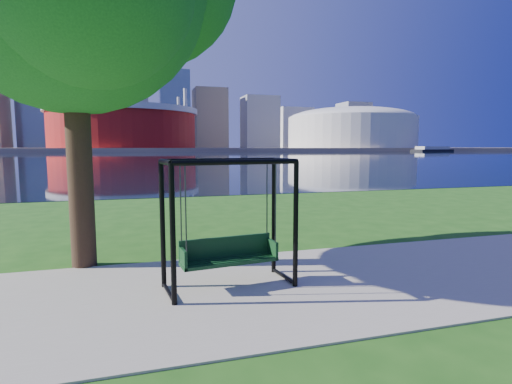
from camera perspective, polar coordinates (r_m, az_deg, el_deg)
name	(u,v)px	position (r m, az deg, el deg)	size (l,w,h in m)	color
ground	(259,279)	(7.17, 0.49, -12.29)	(900.00, 900.00, 0.00)	#1E5114
path	(268,288)	(6.71, 1.76, -13.48)	(120.00, 4.00, 0.03)	#9E937F
river	(147,156)	(108.54, -15.27, 4.96)	(900.00, 180.00, 0.02)	black
far_bank	(142,149)	(312.51, -15.98, 5.91)	(900.00, 228.00, 2.00)	#937F60
stadium	(124,126)	(241.93, -18.36, 8.90)	(83.00, 83.00, 32.00)	maroon
arena	(351,127)	(277.96, 13.46, 9.02)	(84.00, 84.00, 26.56)	beige
skyline	(135,103)	(327.63, -16.95, 12.01)	(392.00, 66.00, 96.50)	gray
swing	(229,226)	(6.49, -3.91, -4.92)	(2.16, 1.14, 2.12)	black
barge	(433,149)	(245.09, 23.91, 5.62)	(29.43, 14.88, 2.84)	black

